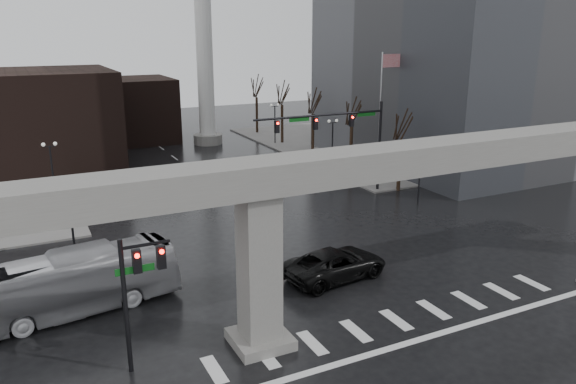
{
  "coord_description": "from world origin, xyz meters",
  "views": [
    {
      "loc": [
        -16.09,
        -21.14,
        14.06
      ],
      "look_at": [
        -1.52,
        8.14,
        4.5
      ],
      "focal_mm": 35.0,
      "sensor_mm": 36.0,
      "label": 1
    }
  ],
  "objects_px": {
    "city_bus": "(63,285)",
    "far_car": "(188,181)",
    "pickup_truck": "(335,264)",
    "signal_mast_arm": "(343,130)"
  },
  "relations": [
    {
      "from": "signal_mast_arm",
      "to": "city_bus",
      "type": "height_order",
      "value": "signal_mast_arm"
    },
    {
      "from": "signal_mast_arm",
      "to": "pickup_truck",
      "type": "xyz_separation_m",
      "value": [
        -9.18,
        -14.19,
        -4.94
      ]
    },
    {
      "from": "signal_mast_arm",
      "to": "far_car",
      "type": "xyz_separation_m",
      "value": [
        -11.28,
        8.42,
        -5.19
      ]
    },
    {
      "from": "signal_mast_arm",
      "to": "city_bus",
      "type": "xyz_separation_m",
      "value": [
        -23.73,
        -11.76,
        -4.22
      ]
    },
    {
      "from": "pickup_truck",
      "to": "far_car",
      "type": "xyz_separation_m",
      "value": [
        -2.1,
        22.61,
        -0.25
      ]
    },
    {
      "from": "city_bus",
      "to": "far_car",
      "type": "distance_m",
      "value": 23.73
    },
    {
      "from": "city_bus",
      "to": "pickup_truck",
      "type": "bearing_deg",
      "value": -107.03
    },
    {
      "from": "pickup_truck",
      "to": "far_car",
      "type": "bearing_deg",
      "value": -1.93
    },
    {
      "from": "pickup_truck",
      "to": "far_car",
      "type": "relative_size",
      "value": 1.7
    },
    {
      "from": "signal_mast_arm",
      "to": "far_car",
      "type": "relative_size",
      "value": 3.23
    }
  ]
}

